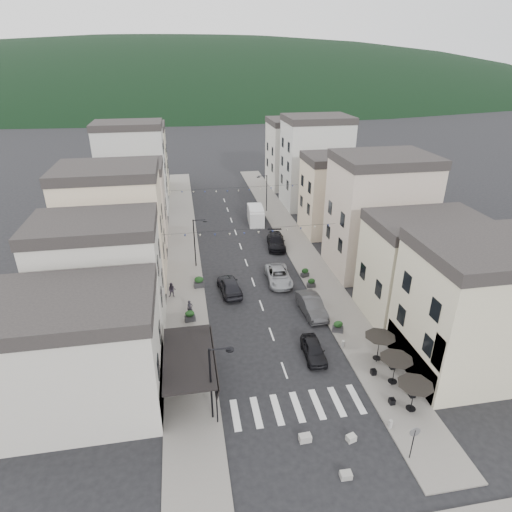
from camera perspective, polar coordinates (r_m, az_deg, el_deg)
The scene contains 33 objects.
ground at distance 31.57m, azimuth 6.53°, elevation -21.87°, with size 700.00×700.00×0.00m, color black.
sidewalk_left at distance 57.22m, azimuth -9.68°, elevation 1.21°, with size 4.00×76.00×0.12m, color slate.
sidewalk_right at distance 59.02m, azimuth 5.01°, elevation 2.26°, with size 4.00×76.00×0.12m, color slate.
hill_backdrop at distance 321.29m, azimuth -9.36°, elevation 20.89°, with size 640.00×360.00×70.00m, color black.
boutique_building at distance 32.88m, azimuth -23.52°, elevation -12.64°, with size 12.00×8.00×8.00m, color beige.
bistro_building at distance 37.19m, azimuth 27.27°, elevation -6.92°, with size 10.00×8.00×10.00m, color beige.
boutique_awning at distance 32.30m, azimuth -8.55°, elevation -13.21°, with size 3.77×7.50×3.28m.
buildings_row_left at distance 61.02m, azimuth -16.85°, elevation 8.09°, with size 10.20×54.16×14.00m.
buildings_row_right at distance 63.16m, azimuth 10.40°, elevation 9.51°, with size 10.20×54.16×14.50m.
cafe_terrace at distance 34.39m, azimuth 18.15°, elevation -13.25°, with size 2.50×8.10×2.53m.
streetlamp_left_near at distance 29.63m, azimuth -5.53°, elevation -15.68°, with size 1.70×0.56×6.00m.
streetlamp_left_far at distance 50.28m, azimuth -7.92°, elevation 2.39°, with size 1.70×0.56×6.00m.
streetlamp_right_far at distance 68.45m, azimuth 1.20°, elevation 8.86°, with size 1.70×0.56×6.00m.
traffic_sign at distance 29.93m, azimuth 20.31°, elevation -21.69°, with size 0.70×0.07×2.70m.
bollards at distance 35.10m, azimuth 4.02°, elevation -14.97°, with size 11.66×10.26×0.60m.
bunting_near at distance 46.36m, azimuth -0.61°, elevation 3.23°, with size 19.00×0.28×0.62m.
bunting_far at distance 61.33m, azimuth -3.10°, elevation 8.77°, with size 19.00×0.28×0.62m.
parked_car_a at distance 36.91m, azimuth 7.68°, elevation -12.29°, with size 1.64×4.09×1.39m, color black.
parked_car_b at distance 42.38m, azimuth 7.42°, elevation -6.56°, with size 1.80×5.17×1.70m, color #303033.
parked_car_c at distance 47.64m, azimuth 3.03°, elevation -2.65°, with size 2.55×5.53×1.54m, color gray.
parked_car_d at distance 56.30m, azimuth 2.69°, elevation 1.97°, with size 2.23×5.50×1.60m, color black.
parked_car_e at distance 45.51m, azimuth -3.55°, elevation -3.96°, with size 2.03×5.04×1.72m, color black.
delivery_van at distance 64.43m, azimuth -0.05°, elevation 5.53°, with size 2.57×5.57×2.60m.
pedestrian_a at distance 41.91m, azimuth -8.80°, elevation -6.91°, with size 0.60×0.39×1.65m, color black.
pedestrian_b at distance 45.31m, azimuth -11.14°, elevation -4.47°, with size 0.79×0.62×1.63m, color black.
concrete_block_a at distance 30.69m, azimuth 6.56°, elevation -22.97°, with size 0.80×0.50×0.50m, color #9B9893.
concrete_block_b at distance 31.19m, azimuth 12.58°, elevation -22.62°, with size 0.60×0.45×0.45m, color #A2A09A.
concrete_block_c at distance 29.34m, azimuth 11.90°, elevation -26.68°, with size 0.70×0.50×0.40m, color gray.
planter_la at distance 41.28m, azimuth -8.80°, elevation -7.90°, with size 1.07×0.68×1.13m.
planter_lb at distance 46.80m, azimuth -7.60°, elevation -3.45°, with size 1.16×0.68×1.27m.
planter_ra at distance 40.09m, azimuth 10.87°, elevation -9.21°, with size 1.12×0.86×1.11m.
planter_rb at distance 46.83m, azimuth 7.38°, elevation -3.58°, with size 0.95×0.58×1.02m.
planter_rc at distance 48.91m, azimuth 6.55°, elevation -2.21°, with size 1.03×0.80×1.02m.
Camera 1 is at (-6.98, -20.38, 23.08)m, focal length 30.00 mm.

